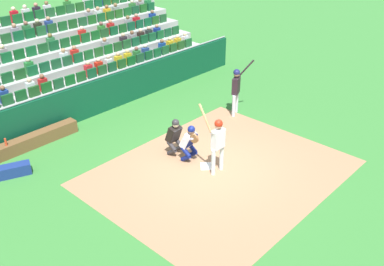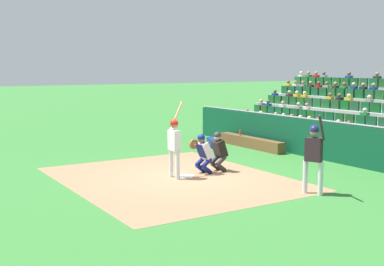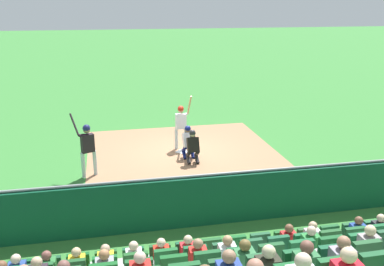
{
  "view_description": "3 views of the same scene",
  "coord_description": "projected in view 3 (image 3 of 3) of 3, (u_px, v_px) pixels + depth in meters",
  "views": [
    {
      "loc": [
        8.97,
        7.74,
        7.59
      ],
      "look_at": [
        0.16,
        -0.52,
        1.07
      ],
      "focal_mm": 41.85,
      "sensor_mm": 36.0,
      "label": 1
    },
    {
      "loc": [
        -12.73,
        7.7,
        3.31
      ],
      "look_at": [
        0.35,
        -0.42,
        1.28
      ],
      "focal_mm": 46.58,
      "sensor_mm": 36.0,
      "label": 2
    },
    {
      "loc": [
        -2.81,
        -15.49,
        5.71
      ],
      "look_at": [
        0.33,
        -0.31,
        0.87
      ],
      "focal_mm": 39.28,
      "sensor_mm": 36.0,
      "label": 3
    }
  ],
  "objects": [
    {
      "name": "infield_dirt_patch",
      "position": [
        180.0,
        148.0,
        17.2
      ],
      "size": [
        7.45,
        6.11,
        0.01
      ],
      "primitive_type": "cube",
      "rotation": [
        0.0,
        0.0,
        0.01
      ],
      "color": "#A37553",
      "rests_on": "ground_plane"
    },
    {
      "name": "equipment_duffel_bag",
      "position": [
        334.0,
        178.0,
        13.83
      ],
      "size": [
        1.02,
        0.69,
        0.36
      ],
      "primitive_type": "cube",
      "rotation": [
        0.0,
        0.0,
        -0.38
      ],
      "color": "navy",
      "rests_on": "ground_plane"
    },
    {
      "name": "dugout_bench",
      "position": [
        323.0,
        195.0,
        12.5
      ],
      "size": [
        3.77,
        0.4,
        0.44
      ],
      "primitive_type": "cube",
      "color": "brown",
      "rests_on": "ground_plane"
    },
    {
      "name": "home_plate_marker",
      "position": [
        182.0,
        152.0,
        16.72
      ],
      "size": [
        0.62,
        0.62,
        0.02
      ],
      "primitive_type": "cube",
      "rotation": [
        0.0,
        0.0,
        0.79
      ],
      "color": "white",
      "rests_on": "infield_dirt_patch"
    },
    {
      "name": "dugout_wall",
      "position": [
        221.0,
        199.0,
        11.2
      ],
      "size": [
        15.29,
        0.24,
        1.45
      ],
      "color": "#0D462D",
      "rests_on": "ground_plane"
    },
    {
      "name": "ground_plane",
      "position": [
        182.0,
        152.0,
        16.73
      ],
      "size": [
        160.0,
        160.0,
        0.0
      ],
      "primitive_type": "plane",
      "color": "#357932"
    },
    {
      "name": "batter_at_plate",
      "position": [
        181.0,
        122.0,
        16.78
      ],
      "size": [
        0.62,
        0.62,
        2.28
      ],
      "color": "silver",
      "rests_on": "ground_plane"
    },
    {
      "name": "on_deck_batter",
      "position": [
        87.0,
        144.0,
        14.09
      ],
      "size": [
        0.83,
        0.59,
        2.17
      ],
      "color": "silver",
      "rests_on": "ground_plane"
    },
    {
      "name": "water_bottle_on_bench",
      "position": [
        344.0,
        182.0,
        12.58
      ],
      "size": [
        0.07,
        0.07,
        0.25
      ],
      "primitive_type": "cylinder",
      "color": "#D44223",
      "rests_on": "dugout_bench"
    },
    {
      "name": "catcher_crouching",
      "position": [
        188.0,
        140.0,
        15.92
      ],
      "size": [
        0.49,
        0.73,
        1.28
      ],
      "color": "navy",
      "rests_on": "ground_plane"
    },
    {
      "name": "home_plate_umpire",
      "position": [
        193.0,
        145.0,
        15.34
      ],
      "size": [
        0.47,
        0.47,
        1.3
      ],
      "color": "#2C292C",
      "rests_on": "ground_plane"
    }
  ]
}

